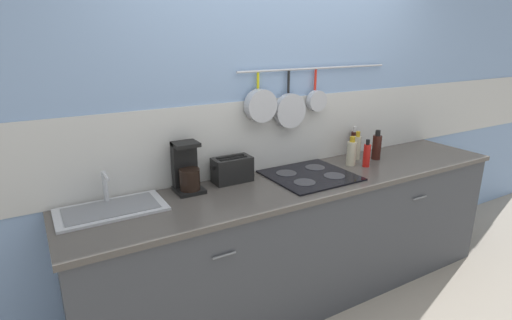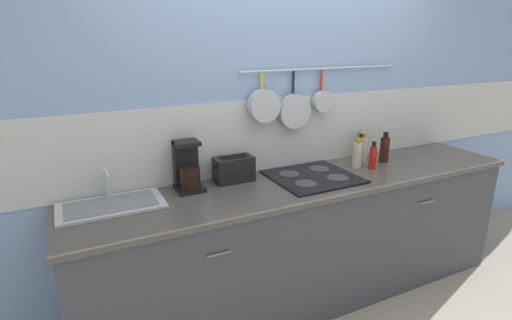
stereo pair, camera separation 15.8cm
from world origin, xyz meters
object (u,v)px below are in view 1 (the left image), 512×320
Objects in this scene: bottle_olive_oil at (357,147)px; bottle_cooking_wine at (377,146)px; bottle_sesame_oil at (354,142)px; toaster at (232,170)px; bottle_vinegar at (366,155)px; bottle_dish_soap at (351,153)px; coffee_maker at (187,171)px.

bottle_cooking_wine reaches higher than bottle_olive_oil.
bottle_sesame_oil is at bearing 111.57° from bottle_cooking_wine.
toaster is 1.04m from bottle_vinegar.
bottle_sesame_oil reaches higher than bottle_cooking_wine.
bottle_dish_soap is at bearing -136.75° from bottle_sesame_oil.
bottle_olive_oil is at bearing 31.85° from bottle_dish_soap.
bottle_cooking_wine is at bearing -28.70° from bottle_olive_oil.
bottle_sesame_oil is (0.13, 0.28, 0.01)m from bottle_vinegar.
bottle_vinegar is at bearing -8.87° from coffee_maker.
bottle_olive_oil is (0.14, 0.09, 0.00)m from bottle_dish_soap.
coffee_maker is 1.34× the size of bottle_sesame_oil.
bottle_dish_soap is (0.95, -0.13, 0.01)m from toaster.
bottle_sesame_oil is (0.07, 0.11, 0.00)m from bottle_olive_oil.
bottle_vinegar is at bearing -47.18° from bottle_dish_soap.
bottle_vinegar is 0.23m from bottle_cooking_wine.
bottle_vinegar is at bearing -155.61° from bottle_cooking_wine.
bottle_vinegar is 0.88× the size of bottle_sesame_oil.
bottle_sesame_oil is 0.20m from bottle_cooking_wine.
bottle_dish_soap reaches higher than bottle_vinegar.
toaster is at bearing 0.74° from coffee_maker.
bottle_sesame_oil is (1.16, 0.06, 0.02)m from toaster.
coffee_maker is at bearing 178.31° from bottle_olive_oil.
bottle_sesame_oil is at bearing 3.03° from toaster.
toaster is (0.32, 0.00, -0.05)m from coffee_maker.
bottle_dish_soap is 0.17m from bottle_olive_oil.
bottle_vinegar is (0.07, -0.08, -0.01)m from bottle_dish_soap.
bottle_dish_soap is 0.94× the size of bottle_sesame_oil.
coffee_maker reaches higher than bottle_sesame_oil.
bottle_olive_oil reaches higher than toaster.
bottle_cooking_wine reaches higher than bottle_vinegar.
bottle_dish_soap is (1.27, -0.13, -0.03)m from coffee_maker.
bottle_cooking_wine is at bearing -4.32° from coffee_maker.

